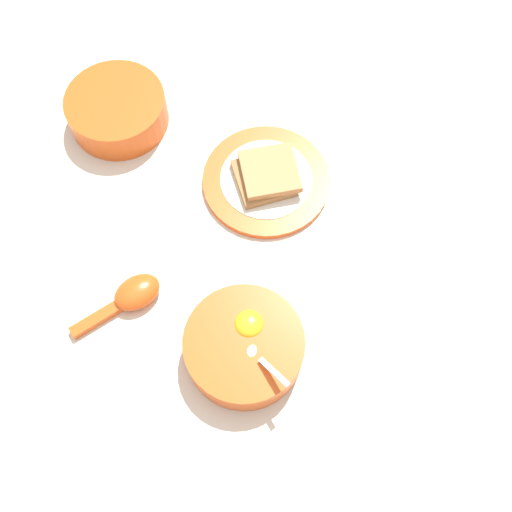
% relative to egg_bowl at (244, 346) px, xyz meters
% --- Properties ---
extents(ground_plane, '(3.00, 3.00, 0.00)m').
position_rel_egg_bowl_xyz_m(ground_plane, '(-0.11, -0.07, -0.03)').
color(ground_plane, silver).
extents(egg_bowl, '(0.16, 0.16, 0.08)m').
position_rel_egg_bowl_xyz_m(egg_bowl, '(0.00, 0.00, 0.00)').
color(egg_bowl, '#DB5119').
rests_on(egg_bowl, ground_plane).
extents(toast_plate, '(0.19, 0.19, 0.01)m').
position_rel_egg_bowl_xyz_m(toast_plate, '(-0.26, -0.03, -0.02)').
color(toast_plate, '#DB5119').
rests_on(toast_plate, ground_plane).
extents(toast_sandwich, '(0.12, 0.12, 0.02)m').
position_rel_egg_bowl_xyz_m(toast_sandwich, '(-0.26, -0.03, -0.00)').
color(toast_sandwich, '#9E7042').
rests_on(toast_sandwich, toast_plate).
extents(soup_spoon, '(0.12, 0.12, 0.03)m').
position_rel_egg_bowl_xyz_m(soup_spoon, '(-0.04, -0.17, -0.01)').
color(soup_spoon, '#DB5119').
rests_on(soup_spoon, ground_plane).
extents(congee_bowl, '(0.15, 0.15, 0.05)m').
position_rel_egg_bowl_xyz_m(congee_bowl, '(-0.32, -0.28, 0.00)').
color(congee_bowl, '#DB5119').
rests_on(congee_bowl, ground_plane).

